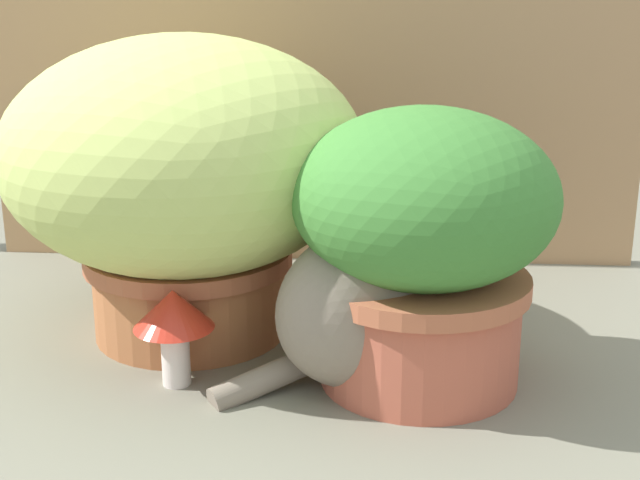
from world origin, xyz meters
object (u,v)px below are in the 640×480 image
at_px(leafy_planter, 423,237).
at_px(mushroom_ornament_red, 174,317).
at_px(cat, 379,295).
at_px(mushroom_ornament_pink, 170,287).
at_px(grass_planter, 185,170).

distance_m(leafy_planter, mushroom_ornament_red, 0.34).
relative_size(cat, mushroom_ornament_red, 2.82).
height_order(leafy_planter, mushroom_ornament_pink, leafy_planter).
bearing_deg(mushroom_ornament_pink, cat, -12.99).
bearing_deg(leafy_planter, mushroom_ornament_pink, 169.74).
height_order(leafy_planter, mushroom_ornament_red, leafy_planter).
height_order(grass_planter, cat, grass_planter).
relative_size(leafy_planter, mushroom_ornament_pink, 2.62).
height_order(grass_planter, mushroom_ornament_red, grass_planter).
bearing_deg(grass_planter, mushroom_ornament_red, -84.45).
distance_m(cat, mushroom_ornament_red, 0.27).
bearing_deg(leafy_planter, cat, -174.95).
bearing_deg(grass_planter, cat, -27.34).
xyz_separation_m(cat, mushroom_ornament_pink, (-0.29, 0.07, -0.02)).
xyz_separation_m(cat, mushroom_ornament_red, (-0.27, -0.03, -0.03)).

